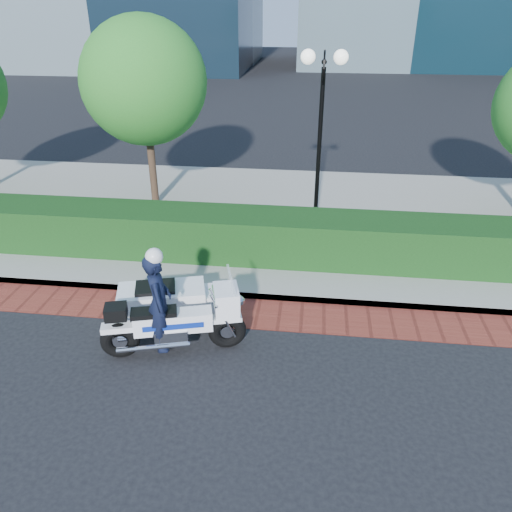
# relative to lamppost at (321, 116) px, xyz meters

# --- Properties ---
(ground) EXTENTS (120.00, 120.00, 0.00)m
(ground) POSITION_rel_lamppost_xyz_m (-1.00, -5.20, -2.96)
(ground) COLOR black
(ground) RESTS_ON ground
(brick_strip) EXTENTS (60.00, 1.00, 0.01)m
(brick_strip) POSITION_rel_lamppost_xyz_m (-1.00, -3.70, -2.95)
(brick_strip) COLOR maroon
(brick_strip) RESTS_ON ground
(sidewalk) EXTENTS (60.00, 8.00, 0.15)m
(sidewalk) POSITION_rel_lamppost_xyz_m (-1.00, 0.80, -2.88)
(sidewalk) COLOR gray
(sidewalk) RESTS_ON ground
(hedge_main) EXTENTS (18.00, 1.20, 1.00)m
(hedge_main) POSITION_rel_lamppost_xyz_m (-1.00, -1.60, -2.31)
(hedge_main) COLOR black
(hedge_main) RESTS_ON sidewalk
(lamppost) EXTENTS (1.02, 0.70, 4.21)m
(lamppost) POSITION_rel_lamppost_xyz_m (0.00, 0.00, 0.00)
(lamppost) COLOR black
(lamppost) RESTS_ON sidewalk
(tree_b) EXTENTS (3.20, 3.20, 4.89)m
(tree_b) POSITION_rel_lamppost_xyz_m (-4.50, 1.30, 0.48)
(tree_b) COLOR #332319
(tree_b) RESTS_ON sidewalk
(police_motorcycle) EXTENTS (2.43, 1.75, 1.96)m
(police_motorcycle) POSITION_rel_lamppost_xyz_m (-2.43, -4.67, -2.29)
(police_motorcycle) COLOR black
(police_motorcycle) RESTS_ON ground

